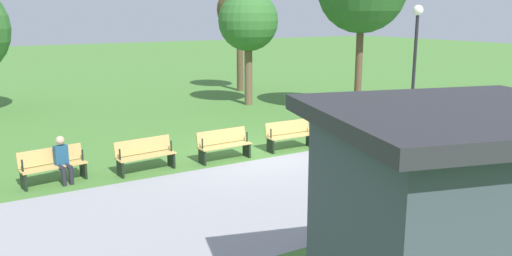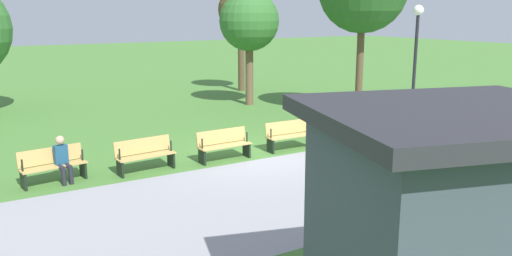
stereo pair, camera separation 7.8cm
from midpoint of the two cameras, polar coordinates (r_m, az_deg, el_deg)
The scene contains 13 objects.
ground_plane at distance 15.73m, azimuth 0.24°, elevation -2.98°, with size 120.00×120.00×0.00m, color #477A33.
path_paving at distance 13.30m, azimuth 7.33°, elevation -6.01°, with size 25.98×5.41×0.01m, color #939399.
bench_0 at distance 19.57m, azimuth 14.09°, elevation 1.15°, with size 1.65×0.70×0.89m.
bench_1 at distance 17.81m, azimuth 9.47°, elevation 0.25°, with size 1.64×0.61×0.89m.
bench_2 at distance 16.30m, azimuth 3.57°, elevation -0.75°, with size 1.62×0.52×0.89m.
bench_3 at distance 15.12m, azimuth -3.69°, elevation -1.82°, with size 1.62×0.52×0.89m.
bench_4 at distance 14.34m, azimuth -12.21°, elevation -2.88°, with size 1.64×0.61×0.89m.
bench_5 at distance 14.05m, azimuth -21.54°, elevation -3.81°, with size 1.65×0.70×0.89m.
person_seated at distance 13.94m, azimuth -20.61°, elevation -3.14°, with size 0.38×0.55×1.20m.
tree_1 at distance 23.93m, azimuth -0.95°, elevation 11.56°, with size 2.71×2.71×5.19m.
tree_2 at distance 28.37m, azimuth -1.88°, elevation 12.69°, with size 2.44×2.44×5.57m.
lamp_post at distance 16.94m, azimuth 16.95°, elevation 8.08°, with size 0.32×0.32×4.44m.
kiosk at distance 6.88m, azimuth 20.62°, elevation -10.55°, with size 4.09×3.78×3.15m.
Camera 1 is at (8.01, 12.86, 4.22)m, focal length 36.46 mm.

